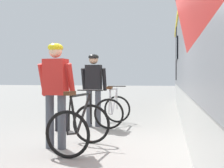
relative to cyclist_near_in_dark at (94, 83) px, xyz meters
name	(u,v)px	position (x,y,z in m)	size (l,w,h in m)	color
ground_plane	(112,148)	(0.87, -2.07, -1.05)	(80.00, 80.00, 0.00)	gray
cyclist_near_in_dark	(94,83)	(0.00, 0.00, 0.00)	(0.62, 0.32, 1.76)	#4C515B
cyclist_far_in_red	(56,86)	(-0.06, -2.26, 0.00)	(0.63, 0.34, 1.76)	#4C515B
bicycle_near_silver	(113,109)	(0.44, 0.22, -0.65)	(0.72, 1.08, 0.99)	black
bicycle_far_black	(80,126)	(0.38, -2.30, -0.65)	(0.79, 1.12, 0.99)	black
backpack_on_platform	(63,122)	(-0.54, -0.69, -0.85)	(0.28, 0.18, 0.40)	black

